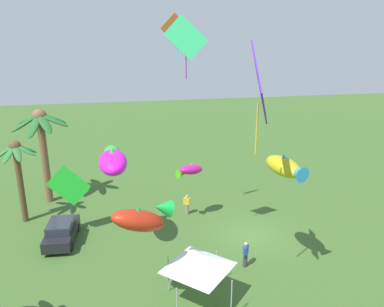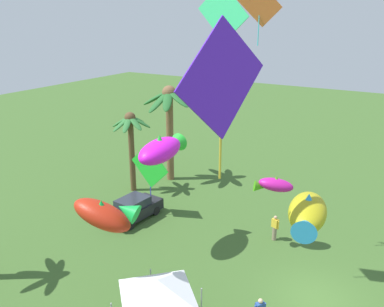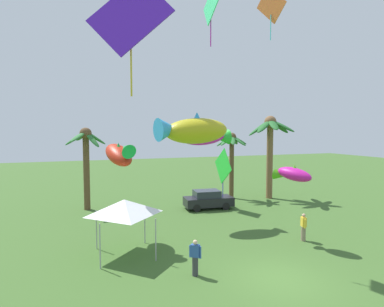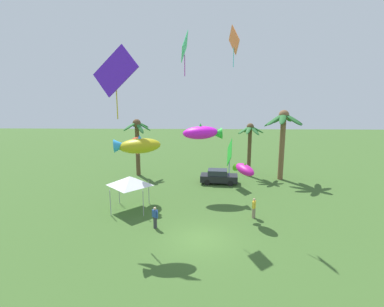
{
  "view_description": "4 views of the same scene",
  "coord_description": "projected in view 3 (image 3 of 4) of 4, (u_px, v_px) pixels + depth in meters",
  "views": [
    {
      "loc": [
        -20.88,
        8.63,
        12.71
      ],
      "look_at": [
        -1.74,
        4.44,
        6.68
      ],
      "focal_mm": 34.35,
      "sensor_mm": 36.0,
      "label": 1
    },
    {
      "loc": [
        -16.67,
        -3.03,
        12.72
      ],
      "look_at": [
        -0.83,
        6.35,
        6.43
      ],
      "focal_mm": 37.69,
      "sensor_mm": 36.0,
      "label": 2
    },
    {
      "loc": [
        -8.02,
        -10.96,
        6.3
      ],
      "look_at": [
        -1.76,
        6.12,
        5.01
      ],
      "focal_mm": 29.66,
      "sensor_mm": 36.0,
      "label": 3
    },
    {
      "loc": [
        -0.11,
        -18.3,
        9.6
      ],
      "look_at": [
        -0.72,
        4.83,
        4.82
      ],
      "focal_mm": 27.96,
      "sensor_mm": 36.0,
      "label": 4
    }
  ],
  "objects": [
    {
      "name": "kite_fish_4",
      "position": [
        292.0,
        174.0,
        17.59
      ],
      "size": [
        1.79,
        2.36,
        1.02
      ],
      "color": "#C51A93"
    },
    {
      "name": "kite_fish_1",
      "position": [
        205.0,
        136.0,
        21.35
      ],
      "size": [
        3.68,
        1.69,
        1.54
      ],
      "color": "#E519DF"
    },
    {
      "name": "kite_fish_0",
      "position": [
        120.0,
        154.0,
        18.31
      ],
      "size": [
        1.93,
        3.24,
        1.79
      ],
      "color": "red"
    },
    {
      "name": "kite_diamond_2",
      "position": [
        211.0,
        6.0,
        16.49
      ],
      "size": [
        0.52,
        2.38,
        3.3
      ],
      "color": "#38D87F"
    },
    {
      "name": "spectator_0",
      "position": [
        195.0,
        257.0,
        13.77
      ],
      "size": [
        0.45,
        0.42,
        1.59
      ],
      "color": "#38383D",
      "rests_on": "ground"
    },
    {
      "name": "kite_fish_7",
      "position": [
        193.0,
        130.0,
        11.54
      ],
      "size": [
        3.05,
        1.78,
        1.21
      ],
      "color": "gold"
    },
    {
      "name": "festival_tent",
      "position": [
        124.0,
        207.0,
        16.0
      ],
      "size": [
        2.86,
        2.86,
        2.85
      ],
      "color": "#9E9EA3",
      "rests_on": "ground"
    },
    {
      "name": "palm_tree_1",
      "position": [
        86.0,
        151.0,
        25.15
      ],
      "size": [
        3.23,
        3.18,
        6.57
      ],
      "color": "brown",
      "rests_on": "ground"
    },
    {
      "name": "spectator_1",
      "position": [
        303.0,
        227.0,
        18.14
      ],
      "size": [
        0.34,
        0.52,
        1.59
      ],
      "color": "gray",
      "rests_on": "ground"
    },
    {
      "name": "kite_diamond_5",
      "position": [
        223.0,
        166.0,
        25.28
      ],
      "size": [
        0.52,
        2.84,
        3.94
      ],
      "color": "green"
    },
    {
      "name": "parked_car_0",
      "position": [
        208.0,
        199.0,
        25.69
      ],
      "size": [
        4.04,
        2.05,
        1.51
      ],
      "color": "black",
      "rests_on": "ground"
    },
    {
      "name": "ground_plane",
      "position": [
        280.0,
        279.0,
        13.47
      ],
      "size": [
        120.0,
        120.0,
        0.0
      ],
      "primitive_type": "plane",
      "color": "#3D6028"
    },
    {
      "name": "kite_diamond_6",
      "position": [
        130.0,
        18.0,
        12.91
      ],
      "size": [
        3.47,
        1.23,
        5.02
      ],
      "color": "#531DC7"
    },
    {
      "name": "kite_diamond_3",
      "position": [
        271.0,
        6.0,
        17.56
      ],
      "size": [
        0.58,
        2.07,
        2.97
      ],
      "color": "orange"
    },
    {
      "name": "palm_tree_2",
      "position": [
        232.0,
        150.0,
        29.47
      ],
      "size": [
        3.06,
        3.04,
        6.15
      ],
      "color": "brown",
      "rests_on": "ground"
    },
    {
      "name": "palm_tree_0",
      "position": [
        270.0,
        137.0,
        29.39
      ],
      "size": [
        4.4,
        4.54,
        7.71
      ],
      "color": "brown",
      "rests_on": "ground"
    }
  ]
}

